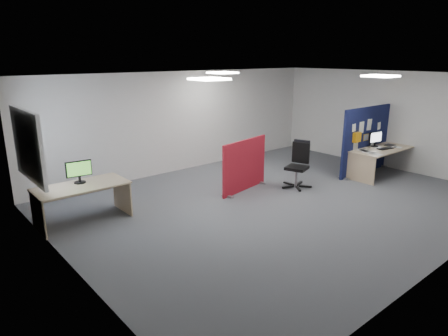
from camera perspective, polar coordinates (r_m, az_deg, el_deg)
floor at (r=8.89m, az=7.73°, el=-4.75°), size 9.00×9.00×0.00m
ceiling at (r=8.35m, az=8.43°, el=12.90°), size 9.00×7.00×0.02m
wall_back at (r=11.12m, az=-5.53°, el=6.67°), size 9.00×0.02×2.70m
wall_left at (r=6.06m, az=-21.79°, el=-2.14°), size 0.02×7.00×2.70m
wall_right at (r=12.20m, az=22.46°, el=6.37°), size 0.02×7.00×2.70m
window at (r=7.90m, az=-26.23°, el=2.86°), size 0.06×1.70×1.30m
ceiling_lights at (r=9.04m, az=6.63°, el=12.98°), size 4.10×4.10×0.04m
navy_divider at (r=11.39m, az=19.64°, el=3.74°), size 2.18×0.30×1.80m
main_desk at (r=11.39m, az=21.30°, el=1.87°), size 1.98×0.88×0.73m
monitor_main at (r=11.44m, az=20.81°, el=3.97°), size 0.47×0.19×0.41m
keyboard at (r=11.32m, az=22.04°, el=2.62°), size 0.48×0.27×0.02m
mouse at (r=11.60m, az=23.27°, el=2.79°), size 0.11×0.09×0.03m
paper_tray at (r=11.82m, az=22.62°, el=3.05°), size 0.29×0.23×0.01m
red_divider at (r=9.40m, az=2.97°, el=0.34°), size 1.60×0.37×1.22m
second_desk at (r=8.11m, az=-19.75°, el=-3.44°), size 1.70×0.85×0.73m
monitor_second at (r=8.12m, az=-20.02°, el=-0.39°), size 0.48×0.22×0.44m
office_chair at (r=9.81m, az=10.64°, el=0.94°), size 0.74×0.71×1.11m
desk_papers at (r=11.13m, az=20.66°, el=2.49°), size 1.42×0.89×0.00m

